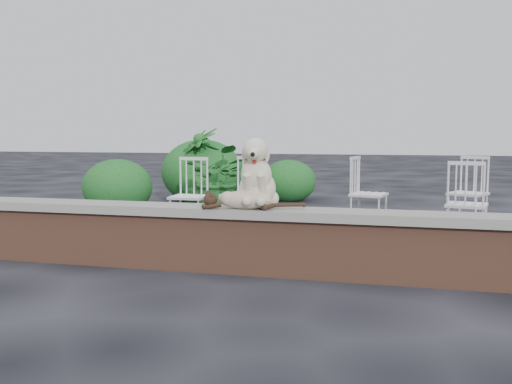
% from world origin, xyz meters
% --- Properties ---
extents(ground, '(60.00, 60.00, 0.00)m').
position_xyz_m(ground, '(0.00, 0.00, 0.00)').
color(ground, black).
rests_on(ground, ground).
extents(brick_wall, '(6.00, 0.30, 0.50)m').
position_xyz_m(brick_wall, '(0.00, 0.00, 0.25)').
color(brick_wall, brown).
rests_on(brick_wall, ground).
extents(capstone, '(6.20, 0.40, 0.08)m').
position_xyz_m(capstone, '(0.00, 0.00, 0.54)').
color(capstone, slate).
rests_on(capstone, brick_wall).
extents(dog, '(0.47, 0.58, 0.63)m').
position_xyz_m(dog, '(-0.08, 0.05, 0.89)').
color(dog, beige).
rests_on(dog, capstone).
extents(cat, '(1.07, 0.37, 0.18)m').
position_xyz_m(cat, '(-0.16, -0.10, 0.67)').
color(cat, tan).
rests_on(cat, capstone).
extents(chair_a, '(0.57, 0.57, 0.94)m').
position_xyz_m(chair_a, '(-1.39, 1.74, 0.47)').
color(chair_a, white).
rests_on(chair_a, ground).
extents(chair_b, '(0.70, 0.70, 0.94)m').
position_xyz_m(chair_b, '(-0.82, 2.13, 0.47)').
color(chair_b, white).
rests_on(chair_b, ground).
extents(chair_e, '(0.67, 0.67, 0.94)m').
position_xyz_m(chair_e, '(0.77, 2.58, 0.47)').
color(chair_e, white).
rests_on(chair_e, ground).
extents(chair_c, '(0.66, 0.66, 0.94)m').
position_xyz_m(chair_c, '(1.87, 1.75, 0.47)').
color(chair_c, white).
rests_on(chair_c, ground).
extents(chair_d, '(0.76, 0.76, 0.94)m').
position_xyz_m(chair_d, '(2.02, 3.00, 0.47)').
color(chair_d, white).
rests_on(chair_d, ground).
extents(potted_plant_a, '(1.04, 0.92, 1.08)m').
position_xyz_m(potted_plant_a, '(-1.59, 3.56, 0.54)').
color(potted_plant_a, '#17511E').
rests_on(potted_plant_a, ground).
extents(potted_plant_b, '(1.06, 1.06, 1.34)m').
position_xyz_m(potted_plant_b, '(-2.22, 4.45, 0.67)').
color(potted_plant_b, '#17511E').
rests_on(potted_plant_b, ground).
extents(shrubbery, '(3.41, 3.12, 1.20)m').
position_xyz_m(shrubbery, '(-2.29, 4.60, 0.47)').
color(shrubbery, '#17511E').
rests_on(shrubbery, ground).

